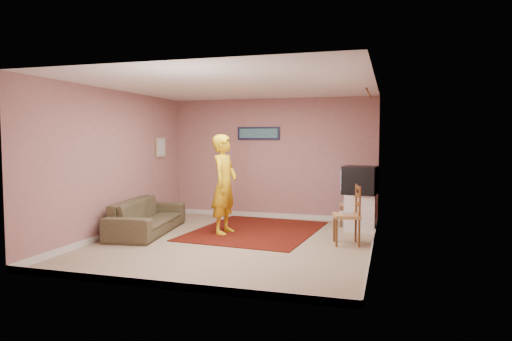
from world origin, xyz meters
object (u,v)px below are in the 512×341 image
(tv_cabinet, at_px, (360,212))
(sofa, at_px, (147,216))
(crt_tv, at_px, (360,180))
(chair_b, at_px, (347,208))
(person, at_px, (224,184))
(chair_a, at_px, (354,198))

(tv_cabinet, distance_m, sofa, 3.97)
(crt_tv, xyz_separation_m, chair_b, (-0.13, -1.20, -0.36))
(chair_b, distance_m, person, 2.25)
(crt_tv, height_order, chair_a, crt_tv)
(crt_tv, bearing_deg, sofa, -152.92)
(chair_a, relative_size, person, 0.29)
(sofa, bearing_deg, person, -84.85)
(crt_tv, bearing_deg, chair_a, 119.98)
(crt_tv, xyz_separation_m, person, (-2.35, -0.95, -0.06))
(chair_a, xyz_separation_m, sofa, (-3.60, -1.64, -0.26))
(tv_cabinet, relative_size, person, 0.39)
(tv_cabinet, relative_size, crt_tv, 1.02)
(chair_b, distance_m, sofa, 3.62)
(person, bearing_deg, crt_tv, -64.56)
(crt_tv, relative_size, chair_a, 1.30)
(chair_b, height_order, person, person)
(sofa, height_order, person, person)
(chair_a, height_order, chair_b, chair_b)
(crt_tv, xyz_separation_m, chair_a, (-0.14, 0.35, -0.39))
(tv_cabinet, distance_m, chair_a, 0.44)
(tv_cabinet, height_order, sofa, tv_cabinet)
(crt_tv, distance_m, chair_b, 1.26)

